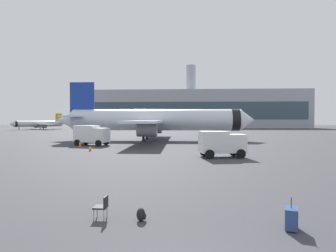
% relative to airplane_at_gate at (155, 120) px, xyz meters
% --- Properties ---
extents(airplane_at_gate, '(35.64, 32.06, 10.50)m').
position_rel_airplane_at_gate_xyz_m(airplane_at_gate, '(0.00, 0.00, 0.00)').
color(airplane_at_gate, silver).
rests_on(airplane_at_gate, ground).
extents(airplane_taxiing, '(16.45, 17.97, 6.21)m').
position_rel_airplane_at_gate_xyz_m(airplane_taxiing, '(-50.31, 55.06, -1.49)').
color(airplane_taxiing, silver).
rests_on(airplane_taxiing, ground).
extents(service_truck, '(5.15, 3.36, 2.90)m').
position_rel_airplane_at_gate_xyz_m(service_truck, '(-8.15, -10.52, -2.05)').
color(service_truck, white).
rests_on(service_truck, ground).
extents(cargo_van, '(4.69, 2.99, 2.60)m').
position_rel_airplane_at_gate_xyz_m(cargo_van, '(9.00, -22.71, -2.21)').
color(cargo_van, white).
rests_on(cargo_van, ground).
extents(safety_cone_near, '(0.44, 0.44, 0.60)m').
position_rel_airplane_at_gate_xyz_m(safety_cone_near, '(-5.85, -17.91, -3.36)').
color(safety_cone_near, '#F2590C').
rests_on(safety_cone_near, ground).
extents(safety_cone_mid, '(0.44, 0.44, 0.65)m').
position_rel_airplane_at_gate_xyz_m(safety_cone_mid, '(-13.28, 0.70, -3.34)').
color(safety_cone_mid, '#F2590C').
rests_on(safety_cone_mid, ground).
extents(safety_cone_far, '(0.44, 0.44, 0.82)m').
position_rel_airplane_at_gate_xyz_m(safety_cone_far, '(-9.19, -12.28, -3.25)').
color(safety_cone_far, '#F2590C').
rests_on(safety_cone_far, ground).
extents(rolling_suitcase, '(0.57, 0.73, 1.10)m').
position_rel_airplane_at_gate_xyz_m(rolling_suitcase, '(9.01, -41.41, -3.27)').
color(rolling_suitcase, navy).
rests_on(rolling_suitcase, ground).
extents(traveller_backpack, '(0.36, 0.40, 0.48)m').
position_rel_airplane_at_gate_xyz_m(traveller_backpack, '(3.80, -40.86, -3.42)').
color(traveller_backpack, black).
rests_on(traveller_backpack, ground).
extents(gate_chair, '(0.49, 0.49, 0.86)m').
position_rel_airplane_at_gate_xyz_m(gate_chair, '(2.31, -40.74, -3.16)').
color(gate_chair, black).
rests_on(gate_chair, ground).
extents(terminal_building, '(100.21, 18.47, 29.10)m').
position_rel_airplane_at_gate_xyz_m(terminal_building, '(10.36, 83.75, 5.00)').
color(terminal_building, '#9EA3AD').
rests_on(terminal_building, ground).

